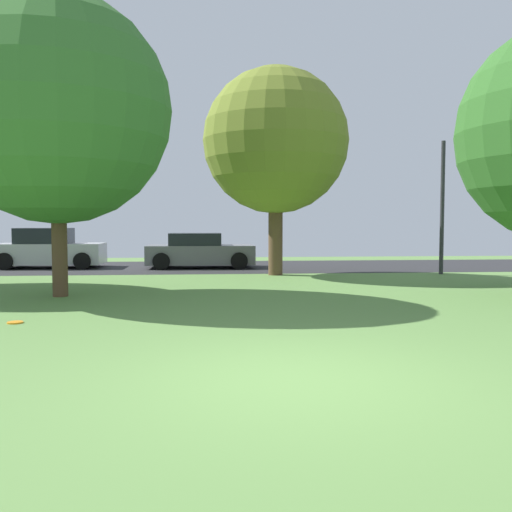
# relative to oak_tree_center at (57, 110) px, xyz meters

# --- Properties ---
(ground_plane) EXTENTS (44.00, 44.00, 0.00)m
(ground_plane) POSITION_rel_oak_tree_center_xyz_m (4.46, -7.46, -4.38)
(ground_plane) COLOR #5B8442
(road_strip) EXTENTS (44.00, 6.40, 0.01)m
(road_strip) POSITION_rel_oak_tree_center_xyz_m (4.46, 8.54, -4.38)
(road_strip) COLOR #28282B
(road_strip) RESTS_ON ground_plane
(oak_tree_center) EXTENTS (5.35, 5.35, 7.06)m
(oak_tree_center) POSITION_rel_oak_tree_center_xyz_m (0.00, 0.00, 0.00)
(oak_tree_center) COLOR brown
(oak_tree_center) RESTS_ON ground_plane
(oak_tree_left) EXTENTS (4.81, 4.81, 6.86)m
(oak_tree_left) POSITION_rel_oak_tree_center_xyz_m (5.76, 4.94, 0.06)
(oak_tree_left) COLOR brown
(oak_tree_left) RESTS_ON ground_plane
(frisbee_disc) EXTENTS (0.27, 0.27, 0.03)m
(frisbee_disc) POSITION_rel_oak_tree_center_xyz_m (0.14, -3.55, -4.37)
(frisbee_disc) COLOR orange
(frisbee_disc) RESTS_ON ground_plane
(parked_car_silver) EXTENTS (4.02, 2.03, 1.54)m
(parked_car_silver) POSITION_rel_oak_tree_center_xyz_m (-2.63, 8.60, -3.68)
(parked_car_silver) COLOR #B7B7BC
(parked_car_silver) RESTS_ON ground_plane
(parked_car_grey) EXTENTS (4.13, 2.12, 1.35)m
(parked_car_grey) POSITION_rel_oak_tree_center_xyz_m (3.19, 8.17, -3.75)
(parked_car_grey) COLOR slate
(parked_car_grey) RESTS_ON ground_plane
(street_lamp_post) EXTENTS (0.14, 0.14, 4.50)m
(street_lamp_post) POSITION_rel_oak_tree_center_xyz_m (11.42, 4.74, -2.13)
(street_lamp_post) COLOR #2D2D33
(street_lamp_post) RESTS_ON ground_plane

